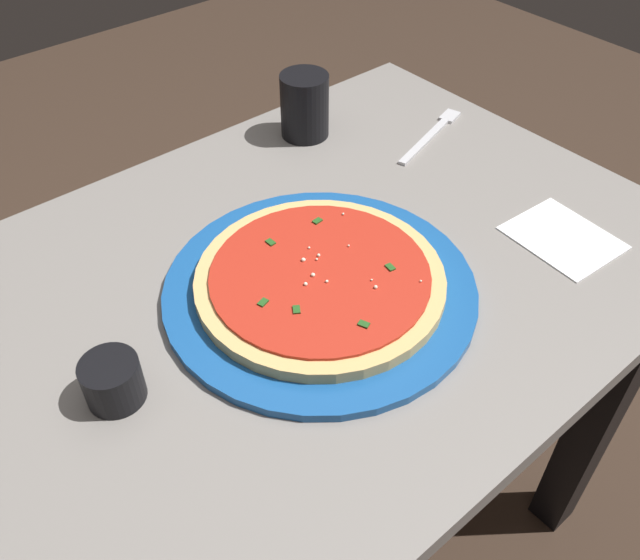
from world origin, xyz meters
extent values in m
plane|color=#38281E|center=(0.00, 0.00, 0.00)|extent=(5.00, 5.00, 0.00)
cube|color=black|center=(0.41, -0.27, 0.35)|extent=(0.06, 0.06, 0.70)
cube|color=black|center=(-0.41, 0.27, 0.35)|extent=(0.06, 0.06, 0.70)
cube|color=black|center=(0.41, 0.27, 0.35)|extent=(0.06, 0.06, 0.70)
cube|color=gray|center=(0.00, 0.00, 0.72)|extent=(0.96, 0.69, 0.03)
cylinder|color=#195199|center=(-0.02, -0.04, 0.74)|extent=(0.38, 0.38, 0.01)
cylinder|color=#DBB26B|center=(-0.02, -0.04, 0.75)|extent=(0.30, 0.30, 0.02)
cylinder|color=red|center=(-0.02, -0.04, 0.76)|extent=(0.26, 0.26, 0.00)
sphere|color=#EFEACC|center=(-0.03, -0.04, 0.76)|extent=(0.01, 0.01, 0.01)
sphere|color=#EFEACC|center=(0.01, -0.10, 0.76)|extent=(0.00, 0.00, 0.00)
sphere|color=#EFEACC|center=(-0.04, -0.05, 0.76)|extent=(0.00, 0.00, 0.00)
sphere|color=#EFEACC|center=(0.08, 0.02, 0.76)|extent=(0.00, 0.00, 0.00)
sphere|color=#EFEACC|center=(0.06, -0.13, 0.76)|extent=(0.00, 0.00, 0.00)
sphere|color=#EFEACC|center=(-0.02, -0.06, 0.76)|extent=(0.00, 0.00, 0.00)
sphere|color=#EFEACC|center=(-0.02, -0.01, 0.76)|extent=(0.00, 0.00, 0.00)
sphere|color=#EFEACC|center=(0.02, -0.09, 0.76)|extent=(0.00, 0.00, 0.00)
sphere|color=#EFEACC|center=(-0.01, -0.02, 0.76)|extent=(0.00, 0.00, 0.00)
sphere|color=#EFEACC|center=(0.00, -0.02, 0.76)|extent=(0.00, 0.00, 0.00)
sphere|color=#EFEACC|center=(-0.02, -0.01, 0.76)|extent=(0.01, 0.01, 0.01)
sphere|color=#EFEACC|center=(0.04, -0.03, 0.76)|extent=(0.00, 0.00, 0.00)
sphere|color=#EFEACC|center=(0.00, 0.00, 0.76)|extent=(0.00, 0.00, 0.00)
cube|color=#23561E|center=(0.05, -0.09, 0.76)|extent=(0.01, 0.01, 0.00)
cube|color=#23561E|center=(0.04, 0.03, 0.76)|extent=(0.01, 0.01, 0.00)
cube|color=#23561E|center=(-0.10, -0.04, 0.76)|extent=(0.01, 0.01, 0.00)
cube|color=#23561E|center=(-0.04, -0.14, 0.76)|extent=(0.01, 0.01, 0.00)
cube|color=#23561E|center=(-0.03, 0.04, 0.76)|extent=(0.01, 0.01, 0.00)
cube|color=#23561E|center=(-0.08, -0.07, 0.76)|extent=(0.01, 0.01, 0.00)
cylinder|color=black|center=(0.20, 0.25, 0.78)|extent=(0.08, 0.08, 0.10)
cylinder|color=black|center=(-0.28, -0.02, 0.76)|extent=(0.06, 0.06, 0.05)
cube|color=white|center=(0.29, -0.17, 0.73)|extent=(0.12, 0.14, 0.00)
cube|color=silver|center=(0.32, 0.11, 0.73)|extent=(0.15, 0.05, 0.00)
cube|color=silver|center=(0.41, 0.14, 0.73)|extent=(0.04, 0.03, 0.00)
camera|label=1|loc=(-0.39, -0.48, 1.30)|focal=37.52mm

